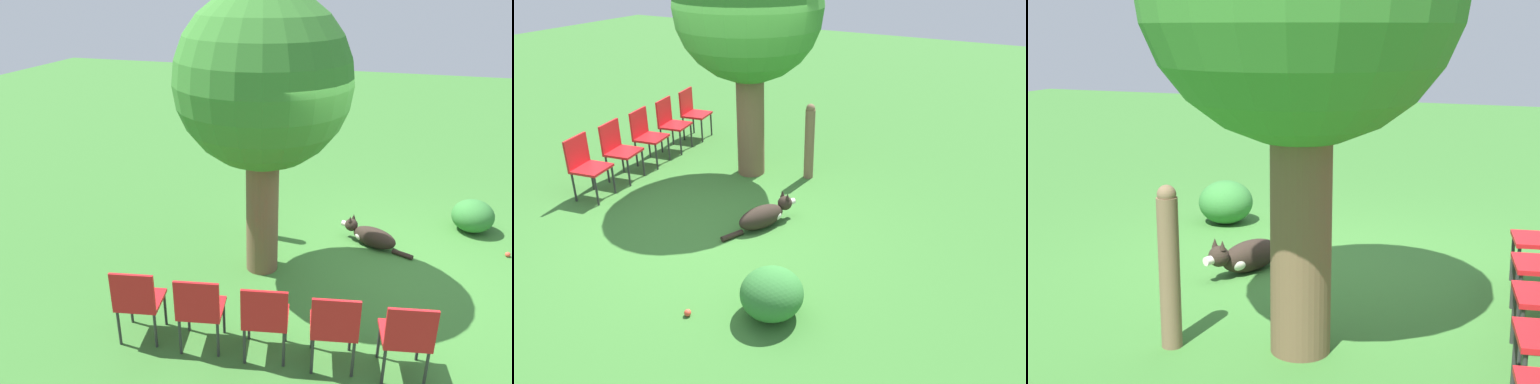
% 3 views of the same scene
% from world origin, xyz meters
% --- Properties ---
extents(ground_plane, '(30.00, 30.00, 0.00)m').
position_xyz_m(ground_plane, '(0.00, 0.00, 0.00)').
color(ground_plane, '#38702D').
extents(oak_tree, '(2.04, 2.04, 3.44)m').
position_xyz_m(oak_tree, '(-0.35, 1.50, 2.37)').
color(oak_tree, brown).
rests_on(oak_tree, ground_plane).
extents(dog, '(0.54, 1.03, 0.37)m').
position_xyz_m(dog, '(0.63, 0.19, 0.15)').
color(dog, '#2D231C').
rests_on(dog, ground_plane).
extents(fence_post, '(0.14, 0.14, 1.13)m').
position_xyz_m(fence_post, '(0.49, 1.76, 0.57)').
color(fence_post, brown).
rests_on(fence_post, ground_plane).
extents(red_chair_0, '(0.49, 0.51, 0.86)m').
position_xyz_m(red_chair_0, '(-1.88, -0.29, 0.50)').
color(red_chair_0, red).
rests_on(red_chair_0, ground_plane).
extents(red_chair_1, '(0.49, 0.51, 0.86)m').
position_xyz_m(red_chair_1, '(-1.93, 0.37, 0.50)').
color(red_chair_1, red).
rests_on(red_chair_1, ground_plane).
extents(red_chair_2, '(0.49, 0.51, 0.86)m').
position_xyz_m(red_chair_2, '(-1.97, 1.02, 0.50)').
color(red_chair_2, red).
rests_on(red_chair_2, ground_plane).
extents(red_chair_3, '(0.49, 0.51, 0.86)m').
position_xyz_m(red_chair_3, '(-2.02, 1.68, 0.50)').
color(red_chair_3, red).
rests_on(red_chair_3, ground_plane).
extents(red_chair_4, '(0.49, 0.51, 0.86)m').
position_xyz_m(red_chair_4, '(-2.07, 2.33, 0.50)').
color(red_chair_4, red).
rests_on(red_chair_4, ground_plane).
extents(tennis_ball, '(0.07, 0.07, 0.07)m').
position_xyz_m(tennis_ball, '(0.82, -1.63, 0.03)').
color(tennis_ball, '#E54C33').
rests_on(tennis_ball, ground_plane).
extents(low_shrub, '(0.60, 0.60, 0.48)m').
position_xyz_m(low_shrub, '(1.51, -1.23, 0.24)').
color(low_shrub, '#337533').
rests_on(low_shrub, ground_plane).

